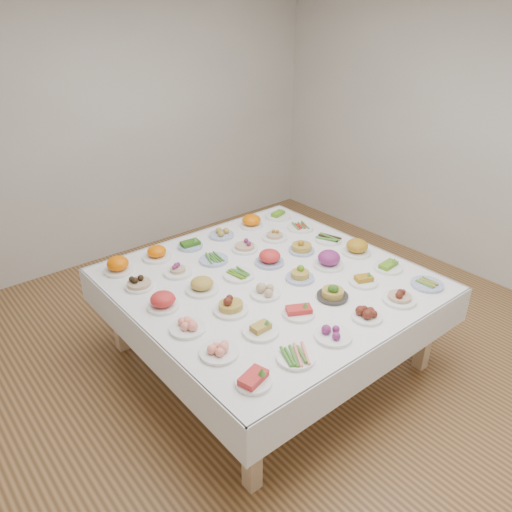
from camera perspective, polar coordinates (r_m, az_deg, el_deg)
room_envelope at (r=3.45m, az=2.70°, el=13.93°), size 5.02×5.02×2.81m
display_table at (r=3.81m, az=1.44°, el=-3.45°), size 2.11×2.11×0.75m
dish_0 at (r=2.81m, az=-0.32°, el=-13.73°), size 0.20×0.20×0.10m
dish_1 at (r=2.98m, az=4.56°, el=-11.37°), size 0.24×0.22×0.06m
dish_2 at (r=3.17m, az=8.84°, el=-8.62°), size 0.23×0.23×0.10m
dish_3 at (r=3.39m, az=12.60°, el=-6.48°), size 0.20×0.20×0.09m
dish_4 at (r=3.61m, az=16.14°, el=-4.12°), size 0.25×0.25×0.13m
dish_5 at (r=3.88m, az=18.97°, el=-3.02°), size 0.23×0.23×0.05m
dish_6 at (r=3.01m, az=-4.24°, el=-10.56°), size 0.23×0.23×0.09m
dish_7 at (r=3.18m, az=0.55°, el=-8.22°), size 0.23×0.23×0.09m
dish_8 at (r=3.35m, az=4.92°, el=-6.19°), size 0.21×0.21×0.09m
dish_9 at (r=3.55m, az=8.78°, el=-3.94°), size 0.22×0.22×0.13m
dish_10 at (r=3.78m, az=12.20°, el=-2.67°), size 0.21×0.21×0.08m
dish_11 at (r=4.01m, az=14.89°, el=-0.97°), size 0.22×0.22×0.10m
dish_12 at (r=3.23m, az=-7.85°, el=-7.85°), size 0.23×0.23×0.09m
dish_13 at (r=3.36m, az=-2.92°, el=-5.26°), size 0.26×0.25×0.15m
dish_14 at (r=3.54m, az=1.08°, el=-3.86°), size 0.21×0.21×0.10m
dish_15 at (r=3.75m, az=5.07°, el=-2.03°), size 0.21×0.21×0.11m
dish_16 at (r=3.94m, az=8.35°, el=-0.23°), size 0.26×0.26×0.15m
dish_17 at (r=4.18m, az=11.47°, el=1.05°), size 0.23×0.23×0.14m
dish_18 at (r=3.46m, az=-10.62°, el=-4.86°), size 0.25×0.25×0.14m
dish_19 at (r=3.61m, az=-6.21°, el=-3.04°), size 0.26×0.26×0.14m
dish_20 at (r=3.78m, az=-1.97°, el=-2.08°), size 0.23×0.23×0.05m
dish_21 at (r=3.95m, az=1.57°, el=-0.13°), size 0.23×0.23×0.13m
dish_22 at (r=4.15m, az=5.24°, el=1.12°), size 0.21×0.21×0.12m
dish_23 at (r=4.38m, az=8.30°, el=2.02°), size 0.24×0.23×0.06m
dish_24 at (r=3.73m, az=-13.26°, el=-2.74°), size 0.20×0.20×0.12m
dish_25 at (r=3.86m, az=-8.94°, el=-1.41°), size 0.22×0.22×0.11m
dish_26 at (r=4.01m, az=-4.85°, el=-0.34°), size 0.23×0.23×0.05m
dish_27 at (r=4.16m, az=-1.29°, el=1.45°), size 0.23×0.23×0.13m
dish_28 at (r=4.36m, az=2.15°, el=2.52°), size 0.22×0.22×0.11m
dish_29 at (r=4.58m, az=5.10°, el=3.32°), size 0.23×0.23×0.05m
dish_30 at (r=3.98m, az=-15.50°, el=-1.00°), size 0.22×0.22×0.13m
dish_31 at (r=4.10m, az=-11.28°, el=0.54°), size 0.23×0.23×0.14m
dish_32 at (r=4.25m, az=-7.52°, el=1.41°), size 0.21×0.21×0.09m
dish_33 at (r=4.42m, az=-3.97°, el=2.70°), size 0.22×0.22×0.09m
dish_34 at (r=4.59m, az=-0.53°, el=4.04°), size 0.21×0.21×0.12m
dish_35 at (r=4.80m, az=2.54°, el=4.77°), size 0.24×0.24×0.09m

